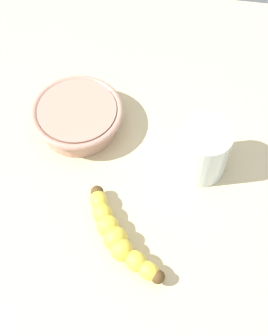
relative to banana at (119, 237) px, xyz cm
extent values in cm
cube|color=beige|center=(0.89, 0.91, -3.47)|extent=(120.00, 120.00, 3.00)
ellipsoid|color=yellow|center=(-4.31, 5.75, 0.00)|extent=(3.93, 4.42, 2.76)
ellipsoid|color=yellow|center=(-3.27, 3.55, 0.00)|extent=(4.53, 4.73, 3.16)
ellipsoid|color=yellow|center=(-1.96, 1.50, 0.00)|extent=(5.02, 5.04, 3.55)
ellipsoid|color=yellow|center=(-0.42, -0.39, 0.00)|extent=(5.38, 5.36, 3.95)
ellipsoid|color=yellow|center=(1.35, -2.07, 0.00)|extent=(5.08, 5.07, 3.55)
ellipsoid|color=yellow|center=(3.30, -3.52, 0.00)|extent=(4.79, 4.64, 3.16)
ellipsoid|color=yellow|center=(5.42, -4.73, 0.00)|extent=(4.50, 4.09, 2.76)
sphere|color=#513819|center=(-4.92, 7.28, 0.00)|extent=(2.17, 2.17, 2.17)
sphere|color=#513819|center=(6.89, -5.45, 0.00)|extent=(2.17, 2.17, 2.17)
cylinder|color=silver|center=(11.57, 16.15, 3.10)|extent=(8.70, 8.70, 10.15)
cylinder|color=#A3C791|center=(11.57, 16.15, 2.82)|extent=(8.20, 8.20, 9.09)
cylinder|color=tan|center=(-11.19, 21.41, 0.54)|extent=(14.16, 14.16, 5.02)
torus|color=tan|center=(-11.19, 21.41, 2.45)|extent=(16.59, 16.59, 1.20)
camera|label=1|loc=(6.73, -27.61, 68.17)|focal=49.79mm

